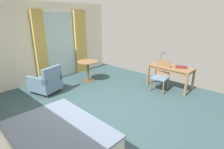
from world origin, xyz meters
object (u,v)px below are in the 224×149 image
Objects in this scene: desk_chair at (161,74)px; closed_book at (181,67)px; writing_desk at (171,69)px; round_cafe_table at (88,66)px; armchair_by_window at (46,82)px; desk_lamp at (163,54)px.

desk_chair is 0.65m from closed_book.
writing_desk is 1.82× the size of round_cafe_table.
desk_chair is 1.29× the size of round_cafe_table.
writing_desk is 3.99× the size of closed_book.
closed_book is 0.36× the size of armchair_by_window.
desk_lamp reaches higher than armchair_by_window.
closed_book is 4.19m from armchair_by_window.
desk_chair is 2.53m from round_cafe_table.
desk_chair reaches higher than armchair_by_window.
desk_chair is 2.11× the size of desk_lamp.
round_cafe_table is (-1.40, 2.44, -0.09)m from writing_desk.
closed_book is at bearing -43.91° from desk_chair.
desk_chair is 2.83× the size of closed_book.
desk_lamp reaches higher than round_cafe_table.
round_cafe_table is at bearing 119.85° from writing_desk.
closed_book reaches higher than writing_desk.
writing_desk is 0.57m from desk_lamp.
closed_book is 0.46× the size of round_cafe_table.
writing_desk is 3.92m from armchair_by_window.
writing_desk is 2.81m from round_cafe_table.
armchair_by_window is 1.55m from round_cafe_table.
armchair_by_window reaches higher than closed_book.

